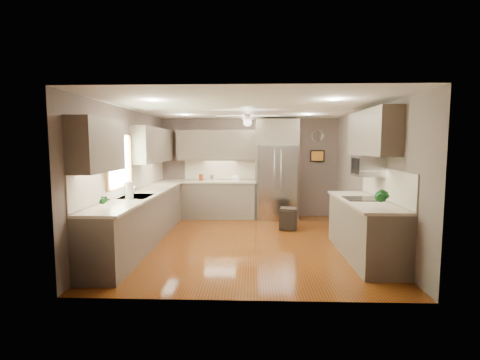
# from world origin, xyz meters

# --- Properties ---
(floor) EXTENTS (5.00, 5.00, 0.00)m
(floor) POSITION_xyz_m (0.00, 0.00, 0.00)
(floor) COLOR #482009
(floor) RESTS_ON ground
(ceiling) EXTENTS (5.00, 5.00, 0.00)m
(ceiling) POSITION_xyz_m (0.00, 0.00, 2.50)
(ceiling) COLOR white
(ceiling) RESTS_ON ground
(wall_back) EXTENTS (4.50, 0.00, 4.50)m
(wall_back) POSITION_xyz_m (0.00, 2.50, 1.25)
(wall_back) COLOR brown
(wall_back) RESTS_ON ground
(wall_front) EXTENTS (4.50, 0.00, 4.50)m
(wall_front) POSITION_xyz_m (0.00, -2.50, 1.25)
(wall_front) COLOR brown
(wall_front) RESTS_ON ground
(wall_left) EXTENTS (0.00, 5.00, 5.00)m
(wall_left) POSITION_xyz_m (-2.25, 0.00, 1.25)
(wall_left) COLOR brown
(wall_left) RESTS_ON ground
(wall_right) EXTENTS (0.00, 5.00, 5.00)m
(wall_right) POSITION_xyz_m (2.25, 0.00, 1.25)
(wall_right) COLOR brown
(wall_right) RESTS_ON ground
(canister_a) EXTENTS (0.12, 0.12, 0.16)m
(canister_a) POSITION_xyz_m (-1.19, 2.20, 1.02)
(canister_a) COLOR maroon
(canister_a) RESTS_ON back_run
(canister_b) EXTENTS (0.10, 0.10, 0.15)m
(canister_b) POSITION_xyz_m (-0.92, 2.20, 1.01)
(canister_b) COLOR silver
(canister_b) RESTS_ON back_run
(canister_c) EXTENTS (0.15, 0.15, 0.19)m
(canister_c) POSITION_xyz_m (-0.83, 2.23, 1.03)
(canister_c) COLOR #BDB68E
(canister_c) RESTS_ON back_run
(soap_bottle) EXTENTS (0.09, 0.10, 0.18)m
(soap_bottle) POSITION_xyz_m (-2.06, -0.24, 1.03)
(soap_bottle) COLOR white
(soap_bottle) RESTS_ON left_run
(potted_plant_left) EXTENTS (0.16, 0.12, 0.27)m
(potted_plant_left) POSITION_xyz_m (-1.96, -1.80, 1.08)
(potted_plant_left) COLOR #164F1C
(potted_plant_left) RESTS_ON left_run
(potted_plant_right) EXTENTS (0.24, 0.22, 0.37)m
(potted_plant_right) POSITION_xyz_m (1.89, -1.63, 1.12)
(potted_plant_right) COLOR #164F1C
(potted_plant_right) RESTS_ON right_run
(bowl) EXTENTS (0.26, 0.26, 0.05)m
(bowl) POSITION_xyz_m (-0.32, 2.22, 0.97)
(bowl) COLOR #BDB68E
(bowl) RESTS_ON back_run
(left_run) EXTENTS (0.65, 4.70, 1.45)m
(left_run) POSITION_xyz_m (-1.95, 0.15, 0.48)
(left_run) COLOR brown
(left_run) RESTS_ON ground
(back_run) EXTENTS (1.85, 0.65, 1.45)m
(back_run) POSITION_xyz_m (-0.72, 2.20, 0.48)
(back_run) COLOR brown
(back_run) RESTS_ON ground
(uppers) EXTENTS (4.50, 4.70, 0.95)m
(uppers) POSITION_xyz_m (-0.74, 0.71, 1.87)
(uppers) COLOR brown
(uppers) RESTS_ON wall_left
(window) EXTENTS (0.05, 1.12, 0.92)m
(window) POSITION_xyz_m (-2.22, -0.50, 1.55)
(window) COLOR #BFF2B2
(window) RESTS_ON wall_left
(sink) EXTENTS (0.50, 0.70, 0.32)m
(sink) POSITION_xyz_m (-1.93, -0.50, 0.91)
(sink) COLOR silver
(sink) RESTS_ON left_run
(refrigerator) EXTENTS (1.06, 0.75, 2.45)m
(refrigerator) POSITION_xyz_m (0.70, 2.16, 1.19)
(refrigerator) COLOR silver
(refrigerator) RESTS_ON ground
(right_run) EXTENTS (0.70, 2.20, 1.45)m
(right_run) POSITION_xyz_m (1.93, -0.80, 0.48)
(right_run) COLOR brown
(right_run) RESTS_ON ground
(microwave) EXTENTS (0.43, 0.55, 0.34)m
(microwave) POSITION_xyz_m (2.03, -0.55, 1.48)
(microwave) COLOR silver
(microwave) RESTS_ON wall_right
(ceiling_fan) EXTENTS (1.18, 1.18, 0.32)m
(ceiling_fan) POSITION_xyz_m (-0.00, 0.30, 2.33)
(ceiling_fan) COLOR white
(ceiling_fan) RESTS_ON ceiling
(recessed_lights) EXTENTS (2.84, 3.14, 0.01)m
(recessed_lights) POSITION_xyz_m (-0.04, 0.40, 2.49)
(recessed_lights) COLOR white
(recessed_lights) RESTS_ON ceiling
(wall_clock) EXTENTS (0.30, 0.03, 0.30)m
(wall_clock) POSITION_xyz_m (1.75, 2.48, 2.05)
(wall_clock) COLOR white
(wall_clock) RESTS_ON wall_back
(framed_print) EXTENTS (0.36, 0.03, 0.30)m
(framed_print) POSITION_xyz_m (1.75, 2.48, 1.55)
(framed_print) COLOR black
(framed_print) RESTS_ON wall_back
(stool) EXTENTS (0.42, 0.42, 0.46)m
(stool) POSITION_xyz_m (0.88, 1.00, 0.24)
(stool) COLOR black
(stool) RESTS_ON ground
(paper_towel) EXTENTS (0.12, 0.12, 0.31)m
(paper_towel) POSITION_xyz_m (-1.94, -0.81, 1.08)
(paper_towel) COLOR white
(paper_towel) RESTS_ON left_run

